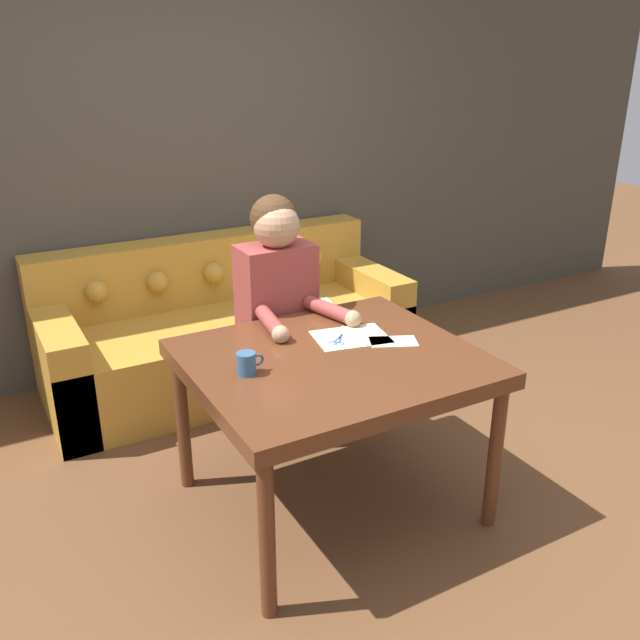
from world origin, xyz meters
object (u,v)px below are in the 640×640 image
dining_table (332,371)px  person (278,320)px  couch (225,332)px  mug (247,363)px  scissors (339,339)px

dining_table → person: 0.64m
couch → person: (-0.02, -0.80, 0.37)m
dining_table → mug: (-0.38, 0.01, 0.12)m
scissors → mug: mug is taller
couch → person: bearing=-91.3°
mug → scissors: bearing=13.1°
dining_table → scissors: bearing=49.8°
couch → dining_table: bearing=-92.9°
dining_table → couch: 1.48m
scissors → mug: size_ratio=1.71×
scissors → dining_table: bearing=-130.2°
couch → mug: 1.56m
dining_table → mug: size_ratio=10.36×
person → mug: 0.76m
scissors → mug: bearing=-166.9°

